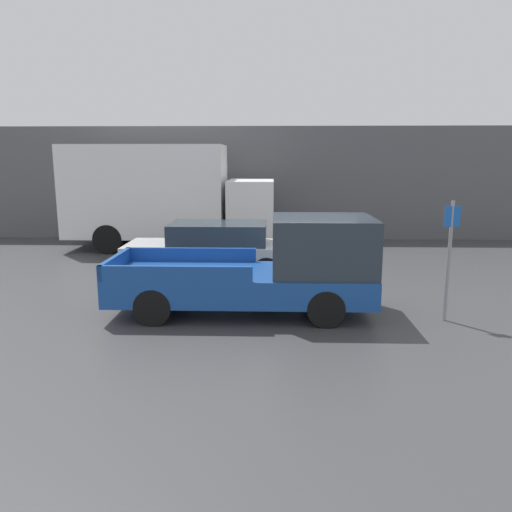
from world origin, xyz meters
name	(u,v)px	position (x,y,z in m)	size (l,w,h in m)	color
ground_plane	(306,301)	(0.00, 0.00, 0.00)	(60.00, 60.00, 0.00)	#3D3D3F
building_wall	(292,183)	(0.00, 8.97, 2.22)	(28.00, 0.15, 4.44)	#56565B
pickup_truck	(271,269)	(-0.80, -0.87, 0.94)	(5.44, 2.07, 2.04)	#194799
car	(215,249)	(-2.36, 2.31, 0.77)	(4.73, 1.84, 1.49)	silver
delivery_truck	(162,194)	(-4.71, 6.67, 1.95)	(7.28, 2.51, 3.67)	white
parking_sign	(449,254)	(2.70, -1.32, 1.36)	(0.30, 0.07, 2.42)	gray
newspaper_box	(221,227)	(-2.85, 8.65, 0.50)	(0.45, 0.40, 1.00)	gold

